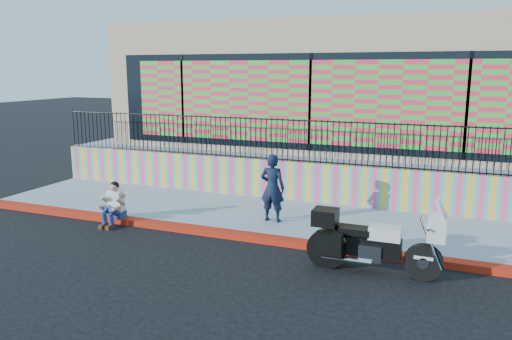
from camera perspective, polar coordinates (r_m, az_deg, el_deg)
The scene contains 10 objects.
ground at distance 11.33m, azimuth 0.19°, elevation -8.13°, with size 90.00×90.00×0.00m, color black.
red_curb at distance 11.30m, azimuth 0.19°, elevation -7.77°, with size 16.00×0.30×0.15m, color #AA160C.
sidewalk at distance 12.78m, azimuth 2.92°, elevation -5.49°, with size 16.00×3.00×0.15m, color #959CB3.
mural_wall at distance 14.09m, azimuth 5.05°, elevation -1.28°, with size 16.00×0.20×1.10m, color #FF4376.
metal_fence at distance 13.88m, azimuth 5.13°, elevation 3.36°, with size 15.80×0.04×1.20m, color black, non-canonical shape.
elevated_platform at distance 18.96m, azimuth 9.50°, elevation 1.68°, with size 16.00×10.00×1.25m, color #959CB3.
storefront_building at distance 18.49m, azimuth 9.63°, elevation 9.61°, with size 14.00×8.06×4.00m.
police_motorcycle at distance 9.70m, azimuth 13.08°, elevation -7.81°, with size 2.49×0.82×1.55m.
police_officer at distance 12.06m, azimuth 1.89°, elevation -2.05°, with size 0.61×0.40×1.66m, color black.
seated_man at distance 12.78m, azimuth -16.10°, elevation -4.19°, with size 0.54×0.71×1.06m.
Camera 1 is at (3.92, -9.93, 3.80)m, focal length 35.00 mm.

